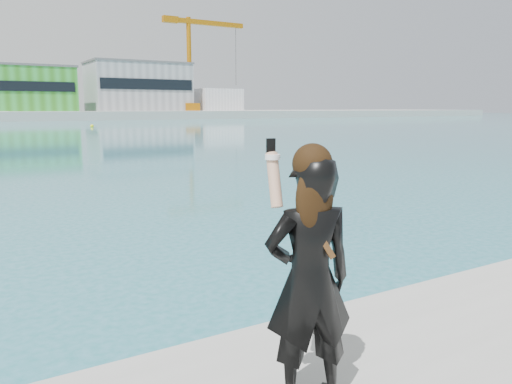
{
  "coord_description": "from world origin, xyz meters",
  "views": [
    {
      "loc": [
        -2.53,
        -2.8,
        2.83
      ],
      "look_at": [
        -0.55,
        0.49,
        2.18
      ],
      "focal_mm": 35.0,
      "sensor_mm": 36.0,
      "label": 1
    }
  ],
  "objects": [
    {
      "name": "warehouse_grey_right",
      "position": [
        40.0,
        127.98,
        8.26
      ],
      "size": [
        25.5,
        15.35,
        12.5
      ],
      "color": "gray",
      "rests_on": "far_quay"
    },
    {
      "name": "woman",
      "position": [
        -0.56,
        -0.22,
        1.72
      ],
      "size": [
        0.72,
        0.56,
        1.82
      ],
      "rotation": [
        0.0,
        0.0,
        2.88
      ],
      "color": "black",
      "rests_on": "near_quay"
    },
    {
      "name": "dock_crane",
      "position": [
        53.2,
        122.0,
        15.07
      ],
      "size": [
        23.0,
        4.0,
        24.0
      ],
      "color": "#C86F0B",
      "rests_on": "far_quay"
    },
    {
      "name": "ancillary_shed",
      "position": [
        62.0,
        126.0,
        5.0
      ],
      "size": [
        12.0,
        10.0,
        6.0
      ],
      "primitive_type": "cube",
      "color": "silver",
      "rests_on": "far_quay"
    },
    {
      "name": "warehouse_green",
      "position": [
        8.0,
        127.98,
        7.26
      ],
      "size": [
        30.6,
        16.36,
        10.5
      ],
      "color": "#318A22",
      "rests_on": "far_quay"
    },
    {
      "name": "flagpole_right",
      "position": [
        22.09,
        121.0,
        6.54
      ],
      "size": [
        1.28,
        0.16,
        8.0
      ],
      "color": "silver",
      "rests_on": "far_quay"
    },
    {
      "name": "buoy_near",
      "position": [
        14.81,
        72.8,
        0.0
      ],
      "size": [
        0.5,
        0.5,
        0.5
      ],
      "primitive_type": "sphere",
      "color": "#FFFD0D",
      "rests_on": "ground"
    }
  ]
}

